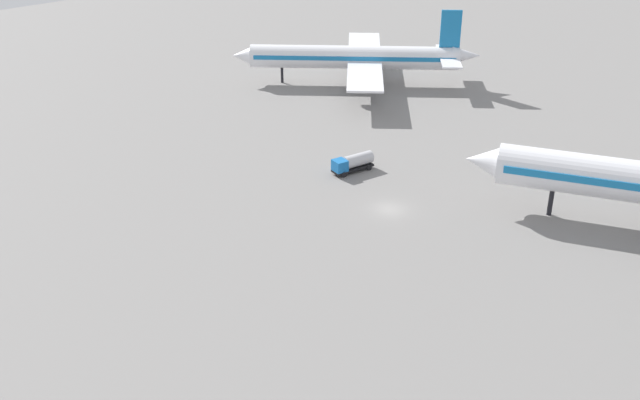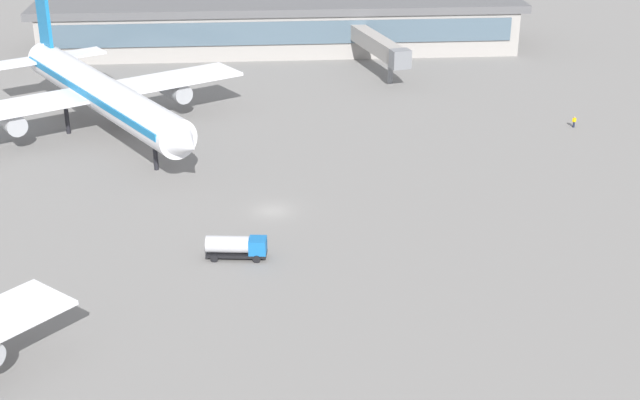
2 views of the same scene
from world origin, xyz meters
name	(u,v)px [view 1 (image 1 of 2)]	position (x,y,z in m)	size (l,w,h in m)	color
ground	(390,209)	(0.00, 0.00, 0.00)	(288.00, 288.00, 0.00)	gray
airplane_at_gate	(357,57)	(30.92, 40.62, 5.14)	(37.49, 35.35, 14.12)	white
fuel_truck	(353,162)	(4.09, 11.74, 1.39)	(6.48, 2.78, 2.50)	black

